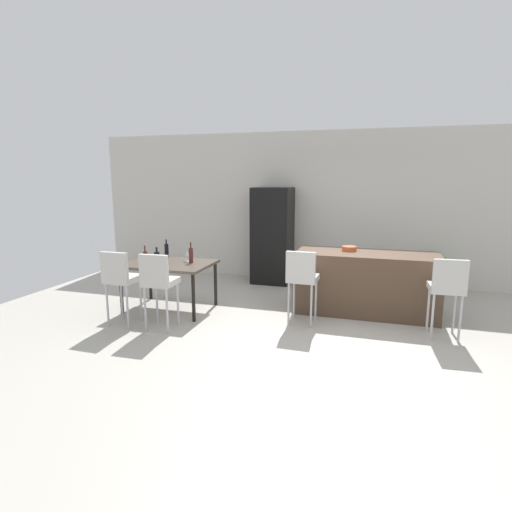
{
  "coord_description": "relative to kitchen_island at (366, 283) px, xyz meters",
  "views": [
    {
      "loc": [
        0.84,
        -5.31,
        2.02
      ],
      "look_at": [
        -0.95,
        0.55,
        0.85
      ],
      "focal_mm": 28.82,
      "sensor_mm": 36.0,
      "label": 1
    }
  ],
  "objects": [
    {
      "name": "wine_glass_far",
      "position": [
        -2.68,
        -0.55,
        0.4
      ],
      "size": [
        0.07,
        0.07,
        0.17
      ],
      "color": "silver",
      "rests_on": "dining_table"
    },
    {
      "name": "wine_bottle_middle",
      "position": [
        -2.58,
        -0.63,
        0.4
      ],
      "size": [
        0.06,
        0.06,
        0.32
      ],
      "color": "#471E19",
      "rests_on": "dining_table"
    },
    {
      "name": "wine_bottle_corner",
      "position": [
        -3.11,
        -0.41,
        0.4
      ],
      "size": [
        0.07,
        0.07,
        0.31
      ],
      "color": "black",
      "rests_on": "dining_table"
    },
    {
      "name": "dining_chair_near",
      "position": [
        -3.2,
        -1.55,
        0.24
      ],
      "size": [
        0.41,
        0.41,
        1.05
      ],
      "color": "beige",
      "rests_on": "ground_plane"
    },
    {
      "name": "bar_chair_left",
      "position": [
        -0.83,
        -0.79,
        0.24
      ],
      "size": [
        0.41,
        0.41,
        1.05
      ],
      "color": "beige",
      "rests_on": "ground_plane"
    },
    {
      "name": "refrigerator",
      "position": [
        -1.82,
        1.41,
        0.46
      ],
      "size": [
        0.72,
        0.68,
        1.84
      ],
      "primitive_type": "cube",
      "color": "black",
      "rests_on": "ground_plane"
    },
    {
      "name": "wine_glass_left",
      "position": [
        -3.34,
        -0.72,
        0.4
      ],
      "size": [
        0.07,
        0.07,
        0.17
      ],
      "color": "silver",
      "rests_on": "dining_table"
    },
    {
      "name": "ground_plane",
      "position": [
        -0.67,
        -0.92,
        -0.46
      ],
      "size": [
        10.0,
        10.0,
        0.0
      ],
      "primitive_type": "plane",
      "color": "#ADA89E"
    },
    {
      "name": "bar_chair_middle",
      "position": [
        1.01,
        -0.79,
        0.24
      ],
      "size": [
        0.42,
        0.42,
        1.05
      ],
      "color": "beige",
      "rests_on": "ground_plane"
    },
    {
      "name": "back_wall",
      "position": [
        -0.67,
        1.85,
        0.99
      ],
      "size": [
        10.0,
        0.12,
        2.9
      ],
      "primitive_type": "cube",
      "color": "beige",
      "rests_on": "ground_plane"
    },
    {
      "name": "wine_bottle_near",
      "position": [
        -3.16,
        -0.97,
        0.39
      ],
      "size": [
        0.07,
        0.07,
        0.29
      ],
      "color": "#471E19",
      "rests_on": "dining_table"
    },
    {
      "name": "kitchen_island",
      "position": [
        0.0,
        0.0,
        0.0
      ],
      "size": [
        2.08,
        0.82,
        0.92
      ],
      "primitive_type": "cube",
      "color": "#4C3828",
      "rests_on": "ground_plane"
    },
    {
      "name": "dining_chair_far",
      "position": [
        -2.61,
        -1.55,
        0.24
      ],
      "size": [
        0.41,
        0.41,
        1.05
      ],
      "color": "beige",
      "rests_on": "ground_plane"
    },
    {
      "name": "wine_bottle_right",
      "position": [
        -2.95,
        -0.99,
        0.39
      ],
      "size": [
        0.08,
        0.08,
        0.28
      ],
      "color": "black",
      "rests_on": "dining_table"
    },
    {
      "name": "dining_table",
      "position": [
        -2.9,
        -0.73,
        0.21
      ],
      "size": [
        1.31,
        0.93,
        0.74
      ],
      "color": "#4C4238",
      "rests_on": "ground_plane"
    },
    {
      "name": "fruit_bowl",
      "position": [
        -0.27,
        0.11,
        0.5
      ],
      "size": [
        0.22,
        0.22,
        0.07
      ],
      "primitive_type": "cylinder",
      "color": "#C6512D",
      "rests_on": "kitchen_island"
    },
    {
      "name": "potted_plant",
      "position": [
        1.19,
        1.4,
        -0.06
      ],
      "size": [
        0.47,
        0.47,
        0.67
      ],
      "color": "beige",
      "rests_on": "ground_plane"
    }
  ]
}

